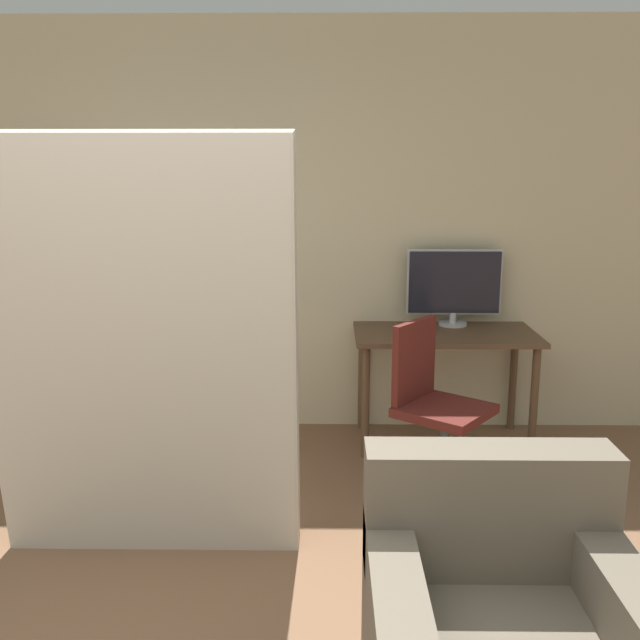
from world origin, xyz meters
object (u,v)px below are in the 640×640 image
object	(u,v)px
mattress_near	(144,354)
bookshelf	(32,312)
office_chair	(435,423)
monitor	(454,285)
armchair	(500,633)

from	to	relation	value
mattress_near	bookshelf	bearing A→B (deg)	126.46
office_chair	bookshelf	distance (m)	2.74
monitor	office_chair	bearing A→B (deg)	-104.51
office_chair	bookshelf	size ratio (longest dim) A/B	0.55
office_chair	bookshelf	world-z (taller)	bookshelf
monitor	mattress_near	distance (m)	2.27
bookshelf	armchair	bearing A→B (deg)	-45.71
monitor	armchair	bearing A→B (deg)	-95.90
monitor	office_chair	world-z (taller)	monitor
office_chair	mattress_near	world-z (taller)	mattress_near
monitor	armchair	size ratio (longest dim) A/B	0.73
mattress_near	armchair	xyz separation A→B (m)	(1.37, -1.03, -0.64)
bookshelf	mattress_near	world-z (taller)	mattress_near
monitor	armchair	world-z (taller)	monitor
monitor	mattress_near	bearing A→B (deg)	-136.28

